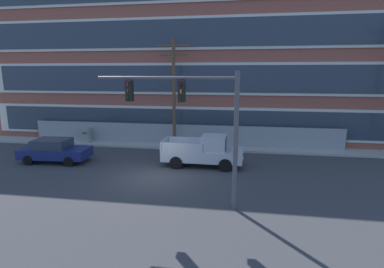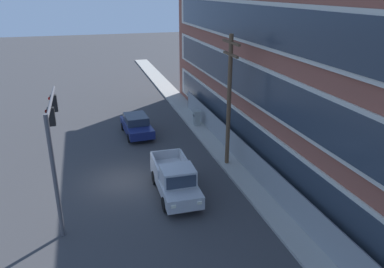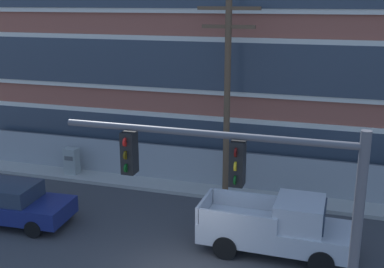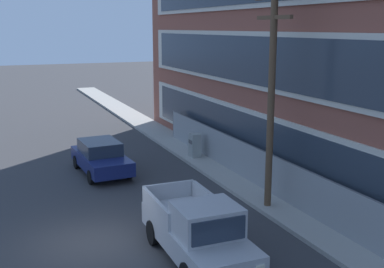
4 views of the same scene
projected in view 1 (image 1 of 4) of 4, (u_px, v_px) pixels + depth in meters
ground_plane at (154, 178)px, 17.08m from camera, size 160.00×160.00×0.00m
sidewalk_building_side at (180, 146)px, 24.16m from camera, size 80.00×1.93×0.16m
brick_mill_building at (199, 59)px, 28.57m from camera, size 38.69×10.97×14.37m
chain_link_fence at (180, 135)px, 24.35m from camera, size 25.45×0.06×1.81m
traffic_signal_mast at (194, 112)px, 12.64m from camera, size 6.09×0.43×5.97m
pickup_truck_silver at (204, 152)px, 19.10m from camera, size 5.16×2.05×1.99m
sedan_navy at (55, 150)px, 20.01m from camera, size 4.56×2.17×1.56m
utility_pole_near_corner at (174, 89)px, 22.82m from camera, size 2.52×0.26×8.39m
electrical_cabinet at (86, 136)px, 25.01m from camera, size 0.63×0.51×1.41m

